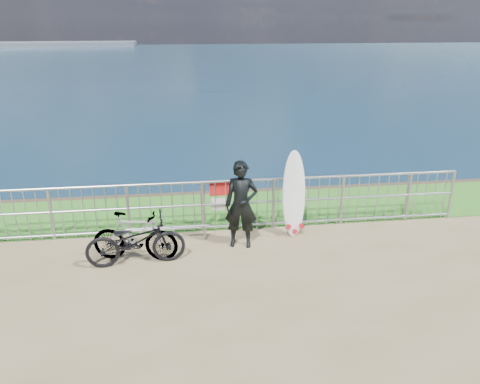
{
  "coord_description": "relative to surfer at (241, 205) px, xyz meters",
  "views": [
    {
      "loc": [
        -0.89,
        -7.37,
        4.22
      ],
      "look_at": [
        0.23,
        1.2,
        1.0
      ],
      "focal_mm": 35.0,
      "sensor_mm": 36.0,
      "label": 1
    }
  ],
  "objects": [
    {
      "name": "surfer",
      "position": [
        0.0,
        0.0,
        0.0
      ],
      "size": [
        0.7,
        0.52,
        1.73
      ],
      "primitive_type": "imported",
      "rotation": [
        0.0,
        0.0,
        -0.19
      ],
      "color": "black",
      "rests_on": "ground"
    },
    {
      "name": "bicycle_far",
      "position": [
        -2.01,
        -0.33,
        -0.39
      ],
      "size": [
        1.64,
        0.75,
        0.95
      ],
      "primitive_type": "imported",
      "rotation": [
        0.0,
        0.0,
        1.37
      ],
      "color": "black",
      "rests_on": "ground"
    },
    {
      "name": "grass_strip",
      "position": [
        -0.21,
        1.83,
        -0.85
      ],
      "size": [
        120.0,
        120.0,
        0.0
      ],
      "primitive_type": "plane",
      "color": "#2C7720",
      "rests_on": "ground"
    },
    {
      "name": "seascape",
      "position": [
        -43.96,
        146.62,
        -4.89
      ],
      "size": [
        260.0,
        260.0,
        5.0
      ],
      "color": "brown",
      "rests_on": "ground"
    },
    {
      "name": "surfboard",
      "position": [
        1.13,
        0.39,
        -0.05
      ],
      "size": [
        0.51,
        0.46,
        1.77
      ],
      "color": "white",
      "rests_on": "ground"
    },
    {
      "name": "railing",
      "position": [
        -0.2,
        0.73,
        -0.28
      ],
      "size": [
        10.06,
        0.1,
        1.13
      ],
      "color": "#96989E",
      "rests_on": "ground"
    },
    {
      "name": "bike_rack",
      "position": [
        -1.43,
        0.33,
        -0.58
      ],
      "size": [
        1.66,
        0.05,
        0.35
      ],
      "color": "#96989E",
      "rests_on": "ground"
    },
    {
      "name": "bicycle_near",
      "position": [
        -1.98,
        -0.49,
        -0.4
      ],
      "size": [
        1.82,
        0.77,
        0.93
      ],
      "primitive_type": "imported",
      "rotation": [
        0.0,
        0.0,
        1.66
      ],
      "color": "black",
      "rests_on": "ground"
    }
  ]
}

